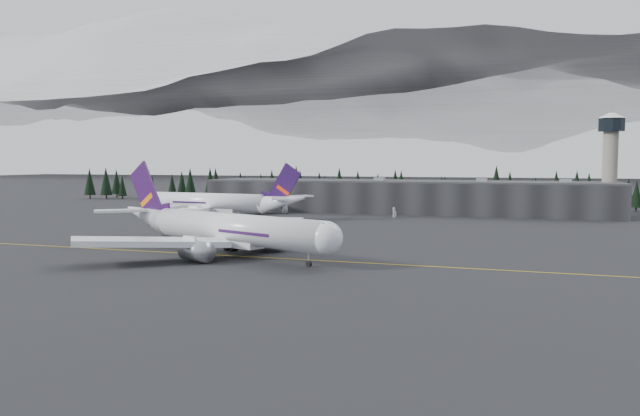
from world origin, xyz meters
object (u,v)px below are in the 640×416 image
(control_tower, at_px, (610,152))
(jet_parked, at_px, (220,203))
(gse_vehicle_a, at_px, (285,212))
(jet_main, at_px, (218,228))
(gse_vehicle_b, at_px, (395,216))
(terminal, at_px, (404,196))

(control_tower, distance_m, jet_parked, 142.51)
(jet_parked, bearing_deg, gse_vehicle_a, -113.92)
(jet_main, xyz_separation_m, gse_vehicle_b, (18.78, 96.99, -5.06))
(control_tower, height_order, jet_main, control_tower)
(control_tower, height_order, gse_vehicle_b, control_tower)
(terminal, height_order, jet_parked, jet_parked)
(jet_parked, bearing_deg, jet_main, 124.03)
(control_tower, bearing_deg, jet_parked, -158.90)
(control_tower, relative_size, gse_vehicle_a, 7.63)
(jet_parked, height_order, gse_vehicle_b, jet_parked)
(terminal, height_order, gse_vehicle_b, terminal)
(control_tower, height_order, gse_vehicle_a, control_tower)
(jet_main, distance_m, gse_vehicle_a, 105.67)
(jet_parked, bearing_deg, terminal, -133.41)
(terminal, relative_size, gse_vehicle_b, 41.07)
(jet_parked, bearing_deg, gse_vehicle_b, -154.99)
(gse_vehicle_a, bearing_deg, jet_main, -105.48)
(jet_main, distance_m, jet_parked, 87.09)
(terminal, bearing_deg, control_tower, 2.29)
(terminal, xyz_separation_m, gse_vehicle_b, (2.12, -28.14, -5.64))
(terminal, bearing_deg, gse_vehicle_a, -151.68)
(terminal, distance_m, gse_vehicle_b, 28.77)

